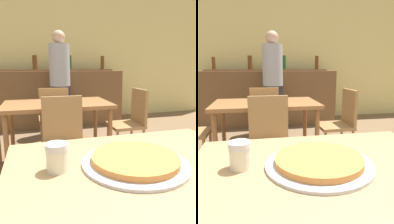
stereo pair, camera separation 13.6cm
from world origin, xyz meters
TOP-DOWN VIEW (x-y plane):
  - wall_back at (0.00, 4.08)m, footprint 8.00×0.05m
  - dining_table_near at (0.00, 0.00)m, footprint 1.04×0.73m
  - dining_table_far at (-0.14, 1.73)m, footprint 1.17×0.71m
  - bar_counter at (0.00, 3.58)m, footprint 2.60×0.56m
  - bar_back_shelf at (0.00, 3.72)m, footprint 2.39×0.24m
  - chair_far_side_front at (-0.14, 1.20)m, footprint 0.40×0.40m
  - chair_far_side_back at (-0.14, 2.25)m, footprint 0.40×0.40m
  - chair_far_side_right at (0.78, 1.73)m, footprint 0.40×0.40m
  - pizza_tray at (-0.03, -0.00)m, footprint 0.42×0.42m
  - cheese_shaker at (-0.32, 0.03)m, footprint 0.08×0.08m
  - person_standing at (0.04, 3.00)m, footprint 0.34×0.34m

SIDE VIEW (x-z plane):
  - chair_far_side_front at x=-0.14m, z-range 0.06..0.92m
  - chair_far_side_back at x=-0.14m, z-range 0.06..0.92m
  - chair_far_side_right at x=0.78m, z-range 0.06..0.92m
  - bar_counter at x=0.00m, z-range 0.00..1.06m
  - dining_table_far at x=-0.14m, z-range 0.29..1.02m
  - dining_table_near at x=0.00m, z-range 0.28..1.04m
  - pizza_tray at x=-0.03m, z-range 0.75..0.79m
  - cheese_shaker at x=-0.32m, z-range 0.75..0.86m
  - person_standing at x=0.04m, z-range 0.07..1.79m
  - bar_back_shelf at x=0.00m, z-range 0.96..1.26m
  - wall_back at x=0.00m, z-range 0.00..2.80m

